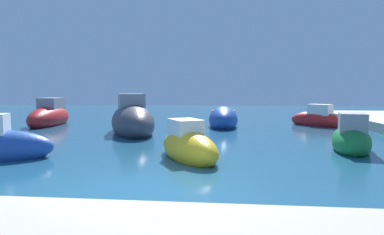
{
  "coord_description": "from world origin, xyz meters",
  "views": [
    {
      "loc": [
        1.91,
        -6.91,
        2.23
      ],
      "look_at": [
        0.32,
        9.02,
        0.89
      ],
      "focal_mm": 30.59,
      "sensor_mm": 36.0,
      "label": 1
    }
  ],
  "objects_px": {
    "moored_boat_8": "(316,119)",
    "moored_boat_6": "(50,116)",
    "moored_boat_1": "(132,121)",
    "moored_boat_4": "(188,146)",
    "moored_boat_0": "(351,139)",
    "moored_boat_5": "(223,119)"
  },
  "relations": [
    {
      "from": "moored_boat_8",
      "to": "moored_boat_6",
      "type": "bearing_deg",
      "value": 43.21
    },
    {
      "from": "moored_boat_1",
      "to": "moored_boat_6",
      "type": "bearing_deg",
      "value": -139.93
    },
    {
      "from": "moored_boat_4",
      "to": "moored_boat_8",
      "type": "height_order",
      "value": "moored_boat_8"
    },
    {
      "from": "moored_boat_0",
      "to": "moored_boat_1",
      "type": "xyz_separation_m",
      "value": [
        -9.47,
        4.18,
        0.2
      ]
    },
    {
      "from": "moored_boat_0",
      "to": "moored_boat_8",
      "type": "height_order",
      "value": "moored_boat_0"
    },
    {
      "from": "moored_boat_8",
      "to": "moored_boat_1",
      "type": "bearing_deg",
      "value": 62.67
    },
    {
      "from": "moored_boat_8",
      "to": "moored_boat_0",
      "type": "bearing_deg",
      "value": 122.58
    },
    {
      "from": "moored_boat_6",
      "to": "moored_boat_1",
      "type": "bearing_deg",
      "value": 53.32
    },
    {
      "from": "moored_boat_0",
      "to": "moored_boat_6",
      "type": "bearing_deg",
      "value": 78.93
    },
    {
      "from": "moored_boat_4",
      "to": "moored_boat_8",
      "type": "distance_m",
      "value": 12.66
    },
    {
      "from": "moored_boat_5",
      "to": "moored_boat_6",
      "type": "height_order",
      "value": "moored_boat_6"
    },
    {
      "from": "moored_boat_4",
      "to": "moored_boat_6",
      "type": "relative_size",
      "value": 0.63
    },
    {
      "from": "moored_boat_6",
      "to": "moored_boat_0",
      "type": "bearing_deg",
      "value": 55.7
    },
    {
      "from": "moored_boat_0",
      "to": "moored_boat_8",
      "type": "bearing_deg",
      "value": 7.3
    },
    {
      "from": "moored_boat_5",
      "to": "moored_boat_8",
      "type": "height_order",
      "value": "moored_boat_8"
    },
    {
      "from": "moored_boat_4",
      "to": "moored_boat_5",
      "type": "bearing_deg",
      "value": 144.17
    },
    {
      "from": "moored_boat_0",
      "to": "moored_boat_5",
      "type": "distance_m",
      "value": 8.98
    },
    {
      "from": "moored_boat_0",
      "to": "moored_boat_6",
      "type": "distance_m",
      "value": 17.67
    },
    {
      "from": "moored_boat_1",
      "to": "moored_boat_8",
      "type": "bearing_deg",
      "value": 90.92
    },
    {
      "from": "moored_boat_6",
      "to": "moored_boat_8",
      "type": "relative_size",
      "value": 1.72
    },
    {
      "from": "moored_boat_0",
      "to": "moored_boat_6",
      "type": "relative_size",
      "value": 0.6
    },
    {
      "from": "moored_boat_1",
      "to": "moored_boat_4",
      "type": "xyz_separation_m",
      "value": [
        3.64,
        -6.14,
        -0.22
      ]
    }
  ]
}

